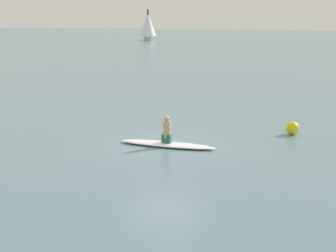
% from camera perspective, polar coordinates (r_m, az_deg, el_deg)
% --- Properties ---
extents(ground_plane, '(400.00, 400.00, 0.00)m').
position_cam_1_polar(ground_plane, '(16.68, -0.25, -2.22)').
color(ground_plane, slate).
extents(surfboard, '(1.13, 3.43, 0.14)m').
position_cam_1_polar(surfboard, '(16.47, -0.14, -2.16)').
color(surfboard, white).
rests_on(surfboard, ground).
extents(person_paddler, '(0.41, 0.34, 0.93)m').
position_cam_1_polar(person_paddler, '(16.36, -0.14, -0.51)').
color(person_paddler, '#26664C').
rests_on(person_paddler, surfboard).
extents(sailboat_distant, '(5.12, 4.66, 6.38)m').
position_cam_1_polar(sailboat_distant, '(104.56, -2.37, 11.66)').
color(sailboat_distant, '#B2A893').
rests_on(sailboat_distant, ground).
extents(buoy_marker, '(0.50, 0.50, 0.50)m').
position_cam_1_polar(buoy_marker, '(18.70, 14.39, -0.23)').
color(buoy_marker, yellow).
rests_on(buoy_marker, ground).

